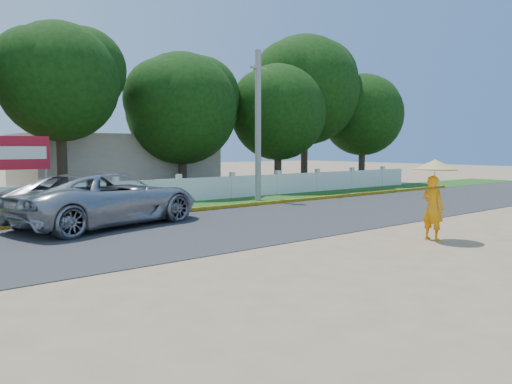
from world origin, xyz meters
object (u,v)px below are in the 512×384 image
Objects in this scene: vehicle at (107,199)px; monk_with_parasol at (434,188)px; utility_pole at (258,127)px; billboard at (16,157)px.

vehicle is 2.87× the size of monk_with_parasol.
vehicle is at bearing -162.96° from utility_pole.
utility_pole is at bearing 76.41° from monk_with_parasol.
vehicle is 5.72m from billboard.
vehicle is 2.13× the size of billboard.
vehicle is (-8.37, -2.57, -2.60)m from utility_pole.
billboard is (-9.75, 2.84, -1.33)m from utility_pole.
billboard reaches higher than vehicle.
utility_pole is 11.05m from monk_with_parasol.
utility_pole is at bearing -86.99° from vehicle.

